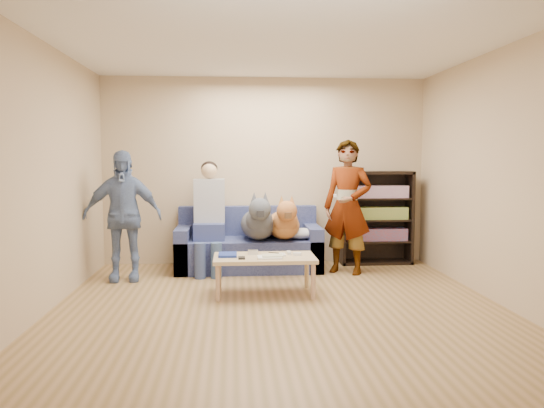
{
  "coord_description": "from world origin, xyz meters",
  "views": [
    {
      "loc": [
        -0.46,
        -4.94,
        1.49
      ],
      "look_at": [
        0.0,
        1.2,
        0.95
      ],
      "focal_mm": 35.0,
      "sensor_mm": 36.0,
      "label": 1
    }
  ],
  "objects": [
    {
      "name": "ground",
      "position": [
        0.0,
        0.0,
        0.0
      ],
      "size": [
        5.0,
        5.0,
        0.0
      ],
      "primitive_type": "plane",
      "color": "olive",
      "rests_on": "ground"
    },
    {
      "name": "ceiling",
      "position": [
        0.0,
        0.0,
        2.6
      ],
      "size": [
        5.0,
        5.0,
        0.0
      ],
      "primitive_type": "plane",
      "rotation": [
        3.14,
        0.0,
        0.0
      ],
      "color": "white",
      "rests_on": "ground"
    },
    {
      "name": "wall_back",
      "position": [
        0.0,
        2.5,
        1.3
      ],
      "size": [
        4.5,
        0.0,
        4.5
      ],
      "primitive_type": "plane",
      "rotation": [
        1.57,
        0.0,
        0.0
      ],
      "color": "tan",
      "rests_on": "ground"
    },
    {
      "name": "wall_front",
      "position": [
        0.0,
        -2.5,
        1.3
      ],
      "size": [
        4.5,
        0.0,
        4.5
      ],
      "primitive_type": "plane",
      "rotation": [
        -1.57,
        0.0,
        0.0
      ],
      "color": "tan",
      "rests_on": "ground"
    },
    {
      "name": "wall_left",
      "position": [
        -2.25,
        0.0,
        1.3
      ],
      "size": [
        0.0,
        5.0,
        5.0
      ],
      "primitive_type": "plane",
      "rotation": [
        1.57,
        0.0,
        1.57
      ],
      "color": "tan",
      "rests_on": "ground"
    },
    {
      "name": "wall_right",
      "position": [
        2.25,
        0.0,
        1.3
      ],
      "size": [
        0.0,
        5.0,
        5.0
      ],
      "primitive_type": "plane",
      "rotation": [
        1.57,
        0.0,
        -1.57
      ],
      "color": "tan",
      "rests_on": "ground"
    },
    {
      "name": "blanket",
      "position": [
        0.44,
        1.91,
        0.5
      ],
      "size": [
        0.4,
        0.34,
        0.14
      ],
      "primitive_type": "ellipsoid",
      "color": "silver",
      "rests_on": "sofa"
    },
    {
      "name": "person_standing_right",
      "position": [
        1.01,
        1.73,
        0.86
      ],
      "size": [
        0.75,
        0.67,
        1.72
      ],
      "primitive_type": "imported",
      "rotation": [
        0.0,
        0.0,
        -0.53
      ],
      "color": "gray",
      "rests_on": "ground"
    },
    {
      "name": "person_standing_left",
      "position": [
        -1.79,
        1.54,
        0.79
      ],
      "size": [
        0.95,
        0.44,
        1.58
      ],
      "primitive_type": "imported",
      "rotation": [
        0.0,
        0.0,
        0.06
      ],
      "color": "#7896C0",
      "rests_on": "ground"
    },
    {
      "name": "held_controller",
      "position": [
        0.81,
        1.53,
        1.02
      ],
      "size": [
        0.06,
        0.12,
        0.03
      ],
      "primitive_type": "cube",
      "rotation": [
        0.0,
        0.0,
        -0.18
      ],
      "color": "white",
      "rests_on": "person_standing_right"
    },
    {
      "name": "notebook_blue",
      "position": [
        -0.52,
        0.79,
        0.43
      ],
      "size": [
        0.2,
        0.26,
        0.03
      ],
      "primitive_type": "cube",
      "color": "navy",
      "rests_on": "coffee_table"
    },
    {
      "name": "papers",
      "position": [
        -0.07,
        0.64,
        0.43
      ],
      "size": [
        0.26,
        0.2,
        0.02
      ],
      "primitive_type": "cube",
      "color": "white",
      "rests_on": "coffee_table"
    },
    {
      "name": "magazine",
      "position": [
        -0.04,
        0.66,
        0.44
      ],
      "size": [
        0.22,
        0.17,
        0.01
      ],
      "primitive_type": "cube",
      "color": "#BCBA97",
      "rests_on": "coffee_table"
    },
    {
      "name": "camera_silver",
      "position": [
        -0.24,
        0.86,
        0.45
      ],
      "size": [
        0.11,
        0.06,
        0.05
      ],
      "primitive_type": "cube",
      "color": "#B3B2B7",
      "rests_on": "coffee_table"
    },
    {
      "name": "controller_a",
      "position": [
        0.16,
        0.84,
        0.43
      ],
      "size": [
        0.04,
        0.13,
        0.03
      ],
      "primitive_type": "cube",
      "color": "silver",
      "rests_on": "coffee_table"
    },
    {
      "name": "controller_b",
      "position": [
        0.24,
        0.76,
        0.43
      ],
      "size": [
        0.09,
        0.06,
        0.03
      ],
      "primitive_type": "cube",
      "color": "white",
      "rests_on": "coffee_table"
    },
    {
      "name": "headphone_cup_a",
      "position": [
        0.08,
        0.72,
        0.43
      ],
      "size": [
        0.07,
        0.07,
        0.02
      ],
      "primitive_type": "cylinder",
      "color": "white",
      "rests_on": "coffee_table"
    },
    {
      "name": "headphone_cup_b",
      "position": [
        0.08,
        0.8,
        0.43
      ],
      "size": [
        0.07,
        0.07,
        0.02
      ],
      "primitive_type": "cylinder",
      "color": "white",
      "rests_on": "coffee_table"
    },
    {
      "name": "pen_orange",
      "position": [
        -0.14,
        0.58,
        0.42
      ],
      "size": [
        0.13,
        0.06,
        0.01
      ],
      "primitive_type": "cylinder",
      "rotation": [
        0.0,
        1.57,
        0.35
      ],
      "color": "orange",
      "rests_on": "coffee_table"
    },
    {
      "name": "pen_black",
      "position": [
        0.0,
        0.92,
        0.42
      ],
      "size": [
        0.13,
        0.08,
        0.01
      ],
      "primitive_type": "cylinder",
      "rotation": [
        0.0,
        1.57,
        -0.52
      ],
      "color": "black",
      "rests_on": "coffee_table"
    },
    {
      "name": "wallet",
      "position": [
        -0.37,
        0.62,
        0.43
      ],
      "size": [
        0.07,
        0.12,
        0.02
      ],
      "primitive_type": "cube",
      "color": "black",
      "rests_on": "coffee_table"
    },
    {
      "name": "sofa",
      "position": [
        -0.25,
        2.1,
        0.28
      ],
      "size": [
        1.9,
        0.85,
        0.82
      ],
      "color": "#515B93",
      "rests_on": "ground"
    },
    {
      "name": "person_seated",
      "position": [
        -0.76,
        1.97,
        0.77
      ],
      "size": [
        0.4,
        0.73,
        1.47
      ],
      "color": "#39467E",
      "rests_on": "sofa"
    },
    {
      "name": "dog_gray",
      "position": [
        -0.13,
        1.86,
        0.66
      ],
      "size": [
        0.45,
        1.27,
        0.65
      ],
      "color": "#4A4C54",
      "rests_on": "sofa"
    },
    {
      "name": "dog_tan",
      "position": [
        0.21,
        1.88,
        0.64
      ],
      "size": [
        0.42,
        1.17,
        0.61
      ],
      "color": "#BE713A",
      "rests_on": "sofa"
    },
    {
      "name": "coffee_table",
      "position": [
        -0.12,
        0.74,
        0.37
      ],
      "size": [
        1.1,
        0.6,
        0.42
      ],
      "color": "tan",
      "rests_on": "ground"
    },
    {
      "name": "bookshelf",
      "position": [
        1.55,
        2.33,
        0.68
      ],
      "size": [
        1.0,
        0.34,
        1.3
      ],
      "color": "black",
      "rests_on": "ground"
    }
  ]
}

